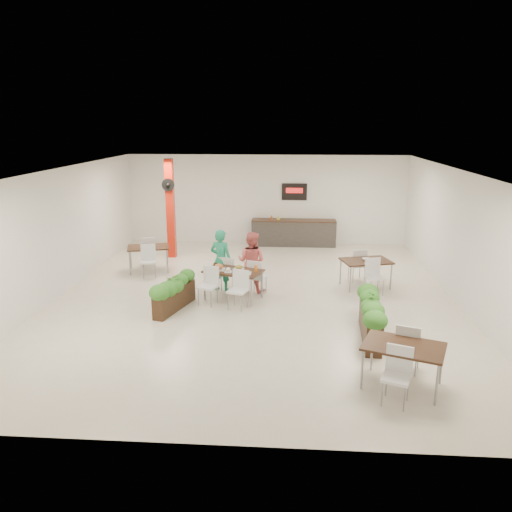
{
  "coord_description": "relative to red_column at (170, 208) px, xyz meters",
  "views": [
    {
      "loc": [
        0.87,
        -11.92,
        4.33
      ],
      "look_at": [
        0.04,
        0.0,
        1.1
      ],
      "focal_mm": 35.0,
      "sensor_mm": 36.0,
      "label": 1
    }
  ],
  "objects": [
    {
      "name": "ground",
      "position": [
        3.0,
        -3.79,
        -1.64
      ],
      "size": [
        12.0,
        12.0,
        0.0
      ],
      "primitive_type": "plane",
      "color": "beige",
      "rests_on": "ground"
    },
    {
      "name": "room_shell",
      "position": [
        3.0,
        -3.79,
        0.36
      ],
      "size": [
        10.1,
        12.1,
        3.22
      ],
      "color": "white",
      "rests_on": "ground"
    },
    {
      "name": "red_column",
      "position": [
        0.0,
        0.0,
        0.0
      ],
      "size": [
        0.4,
        0.41,
        3.2
      ],
      "color": "red",
      "rests_on": "ground"
    },
    {
      "name": "service_counter",
      "position": [
        4.0,
        1.86,
        -1.15
      ],
      "size": [
        3.0,
        0.64,
        2.2
      ],
      "color": "#2C2927",
      "rests_on": "ground"
    },
    {
      "name": "main_table",
      "position": [
        2.47,
        -3.9,
        -1.01
      ],
      "size": [
        1.69,
        1.93,
        0.92
      ],
      "rotation": [
        0.0,
        0.0,
        -0.34
      ],
      "color": "black",
      "rests_on": "ground"
    },
    {
      "name": "diner_man",
      "position": [
        2.08,
        -3.25,
        -0.82
      ],
      "size": [
        0.7,
        0.57,
        1.65
      ],
      "primitive_type": "imported",
      "rotation": [
        0.0,
        0.0,
        2.8
      ],
      "color": "#22956B",
      "rests_on": "ground"
    },
    {
      "name": "diner_woman",
      "position": [
        2.88,
        -3.25,
        -0.84
      ],
      "size": [
        0.94,
        0.83,
        1.6
      ],
      "primitive_type": "imported",
      "rotation": [
        0.0,
        0.0,
        2.8
      ],
      "color": "#EC6B68",
      "rests_on": "ground"
    },
    {
      "name": "planter_left",
      "position": [
        1.17,
        -4.72,
        -1.16
      ],
      "size": [
        0.77,
        1.64,
        0.88
      ],
      "rotation": [
        0.0,
        0.0,
        1.28
      ],
      "color": "black",
      "rests_on": "ground"
    },
    {
      "name": "planter_right",
      "position": [
        5.55,
        -6.06,
        -1.14
      ],
      "size": [
        0.49,
        1.97,
        1.03
      ],
      "rotation": [
        0.0,
        0.0,
        1.51
      ],
      "color": "black",
      "rests_on": "ground"
    },
    {
      "name": "side_table_a",
      "position": [
        -0.32,
        -1.64,
        -1.01
      ],
      "size": [
        1.37,
        1.67,
        0.92
      ],
      "rotation": [
        0.0,
        0.0,
        0.27
      ],
      "color": "black",
      "rests_on": "ground"
    },
    {
      "name": "side_table_b",
      "position": [
        5.92,
        -2.72,
        -1.01
      ],
      "size": [
        1.44,
        1.67,
        0.92
      ],
      "rotation": [
        0.0,
        0.0,
        0.26
      ],
      "color": "black",
      "rests_on": "ground"
    },
    {
      "name": "side_table_c",
      "position": [
        5.79,
        -7.99,
        -1.01
      ],
      "size": [
        1.52,
        1.66,
        0.92
      ],
      "rotation": [
        0.0,
        0.0,
        -0.37
      ],
      "color": "black",
      "rests_on": "ground"
    }
  ]
}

